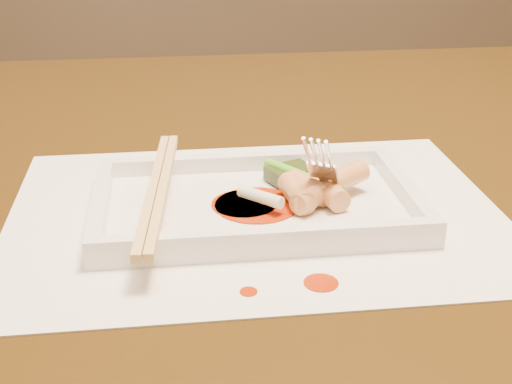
{
  "coord_description": "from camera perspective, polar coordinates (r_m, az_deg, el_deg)",
  "views": [
    {
      "loc": [
        -0.06,
        -0.62,
        1.01
      ],
      "look_at": [
        0.01,
        -0.1,
        0.77
      ],
      "focal_mm": 50.0,
      "sensor_mm": 36.0,
      "label": 1
    }
  ],
  "objects": [
    {
      "name": "sauce_blob_1",
      "position": [
        0.57,
        0.05,
        -1.05
      ],
      "size": [
        0.07,
        0.07,
        0.0
      ],
      "primitive_type": "cylinder",
      "color": "#AB2605",
      "rests_on": "plate_base"
    },
    {
      "name": "plate_rim_near",
      "position": [
        0.51,
        1.03,
        -3.7
      ],
      "size": [
        0.26,
        0.01,
        0.01
      ],
      "primitive_type": "cube",
      "color": "white",
      "rests_on": "plate_base"
    },
    {
      "name": "plate_rim_far",
      "position": [
        0.64,
        -0.82,
        2.45
      ],
      "size": [
        0.26,
        0.01,
        0.01
      ],
      "primitive_type": "cube",
      "color": "white",
      "rests_on": "plate_base"
    },
    {
      "name": "sauce_splatter_a",
      "position": [
        0.49,
        5.22,
        -7.24
      ],
      "size": [
        0.02,
        0.02,
        0.0
      ],
      "primitive_type": "cylinder",
      "color": "#AB2605",
      "rests_on": "placemat"
    },
    {
      "name": "rice_cake_0",
      "position": [
        0.58,
        5.88,
        -0.0
      ],
      "size": [
        0.03,
        0.04,
        0.02
      ],
      "primitive_type": "cylinder",
      "rotation": [
        1.57,
        0.0,
        0.23
      ],
      "color": "#E5B06A",
      "rests_on": "plate_base"
    },
    {
      "name": "plate_rim_right",
      "position": [
        0.6,
        11.78,
        0.34
      ],
      "size": [
        0.01,
        0.14,
        0.01
      ],
      "primitive_type": "cube",
      "color": "white",
      "rests_on": "plate_base"
    },
    {
      "name": "rice_cake_2",
      "position": [
        0.59,
        7.18,
        1.22
      ],
      "size": [
        0.04,
        0.04,
        0.02
      ],
      "primitive_type": "cylinder",
      "rotation": [
        1.57,
        0.0,
        2.18
      ],
      "color": "#E5B06A",
      "rests_on": "plate_base"
    },
    {
      "name": "rice_cake_3",
      "position": [
        0.58,
        4.28,
        0.33
      ],
      "size": [
        0.04,
        0.05,
        0.02
      ],
      "primitive_type": "cylinder",
      "rotation": [
        1.57,
        0.0,
        0.51
      ],
      "color": "#E5B06A",
      "rests_on": "plate_base"
    },
    {
      "name": "plate_rim_left",
      "position": [
        0.58,
        -12.35,
        -0.9
      ],
      "size": [
        0.01,
        0.14,
        0.01
      ],
      "primitive_type": "cube",
      "color": "white",
      "rests_on": "plate_base"
    },
    {
      "name": "chopstick_b",
      "position": [
        0.57,
        -7.42,
        0.31
      ],
      "size": [
        0.03,
        0.23,
        0.01
      ],
      "primitive_type": "cube",
      "rotation": [
        0.0,
        0.0,
        -0.09
      ],
      "color": "#D7B36B",
      "rests_on": "plate_rim_near"
    },
    {
      "name": "veg_piece",
      "position": [
        0.62,
        2.77,
        1.47
      ],
      "size": [
        0.05,
        0.04,
        0.01
      ],
      "primitive_type": "cube",
      "rotation": [
        0.0,
        0.0,
        0.42
      ],
      "color": "black",
      "rests_on": "plate_base"
    },
    {
      "name": "table",
      "position": [
        0.72,
        -1.54,
        -5.39
      ],
      "size": [
        1.4,
        0.9,
        0.75
      ],
      "color": "black",
      "rests_on": "ground"
    },
    {
      "name": "rice_cake_1",
      "position": [
        0.57,
        4.54,
        -0.4
      ],
      "size": [
        0.04,
        0.04,
        0.02
      ],
      "primitive_type": "cylinder",
      "rotation": [
        1.57,
        0.0,
        2.32
      ],
      "color": "#E5B06A",
      "rests_on": "plate_base"
    },
    {
      "name": "sauce_blob_0",
      "position": [
        0.58,
        -0.96,
        -0.97
      ],
      "size": [
        0.05,
        0.05,
        0.0
      ],
      "primitive_type": "cylinder",
      "color": "#AB2605",
      "rests_on": "plate_base"
    },
    {
      "name": "scallion_green",
      "position": [
        0.6,
        3.76,
        1.25
      ],
      "size": [
        0.06,
        0.07,
        0.01
      ],
      "primitive_type": "cylinder",
      "rotation": [
        1.57,
        0.0,
        0.63
      ],
      "color": "#48A81B",
      "rests_on": "plate_base"
    },
    {
      "name": "sauce_splatter_b",
      "position": [
        0.48,
        -0.6,
        -7.97
      ],
      "size": [
        0.01,
        0.01,
        0.0
      ],
      "primitive_type": "cylinder",
      "color": "#AB2605",
      "rests_on": "placemat"
    },
    {
      "name": "rice_cake_4",
      "position": [
        0.57,
        3.26,
        -0.07
      ],
      "size": [
        0.03,
        0.05,
        0.02
      ],
      "primitive_type": "cylinder",
      "rotation": [
        1.57,
        0.0,
        0.14
      ],
      "color": "#E5B06A",
      "rests_on": "plate_base"
    },
    {
      "name": "placemat",
      "position": [
        0.58,
        -0.0,
        -1.68
      ],
      "size": [
        0.4,
        0.3,
        0.0
      ],
      "primitive_type": "cube",
      "color": "white",
      "rests_on": "table"
    },
    {
      "name": "plate_base",
      "position": [
        0.58,
        -0.0,
        -1.26
      ],
      "size": [
        0.26,
        0.16,
        0.01
      ],
      "primitive_type": "cube",
      "color": "white",
      "rests_on": "placemat"
    },
    {
      "name": "fork",
      "position": [
        0.58,
        6.69,
        6.85
      ],
      "size": [
        0.09,
        0.1,
        0.14
      ],
      "primitive_type": null,
      "color": "silver",
      "rests_on": "plate_base"
    },
    {
      "name": "scallion_white",
      "position": [
        0.56,
        0.38,
        -0.39
      ],
      "size": [
        0.04,
        0.03,
        0.01
      ],
      "primitive_type": "cylinder",
      "rotation": [
        1.57,
        0.0,
        0.8
      ],
      "color": "#EAEACC",
      "rests_on": "plate_base"
    },
    {
      "name": "chopstick_a",
      "position": [
        0.57,
        -8.23,
        0.27
      ],
      "size": [
        0.03,
        0.23,
        0.01
      ],
      "primitive_type": "cube",
      "rotation": [
        0.0,
        0.0,
        -0.09
      ],
      "color": "#D7B36B",
      "rests_on": "plate_rim_near"
    },
    {
      "name": "sauce_blob_2",
      "position": [
        0.57,
        -0.32,
        -1.13
      ],
      "size": [
        0.04,
        0.04,
        0.0
      ],
      "primitive_type": "cylinder",
      "color": "#AB2605",
      "rests_on": "plate_base"
    }
  ]
}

